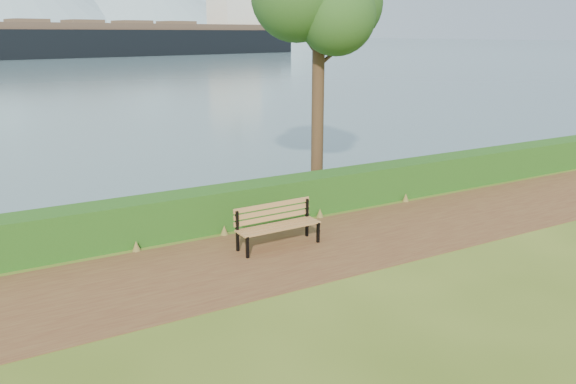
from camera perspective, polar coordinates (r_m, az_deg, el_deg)
ground at (r=12.27m, az=2.10°, el=-6.39°), size 140.00×140.00×0.00m
path at (r=12.50m, az=1.38°, el=-5.92°), size 40.00×3.40×0.01m
hedge at (r=14.25m, az=-3.34°, el=-1.07°), size 32.00×0.85×1.00m
bench at (r=12.59m, az=-1.19°, el=-3.07°), size 1.95×0.62×0.97m
cargo_ship at (r=129.88m, az=-13.33°, el=14.87°), size 74.62×25.92×22.40m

